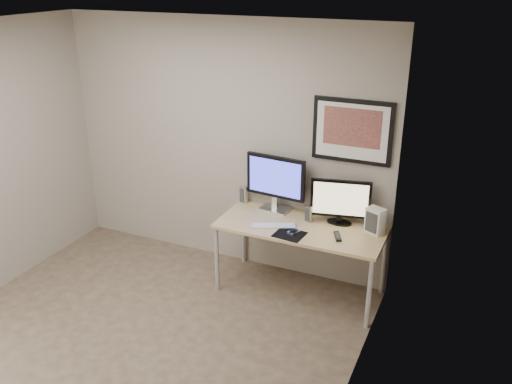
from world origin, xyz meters
TOP-DOWN VIEW (x-y plane):
  - floor at (0.00, 0.00)m, footprint 3.60×3.60m
  - room at (0.00, 0.45)m, footprint 3.60×3.60m
  - desk at (1.00, 1.35)m, footprint 1.60×0.70m
  - framed_art at (1.35, 1.68)m, footprint 0.75×0.04m
  - monitor_large at (0.63, 1.59)m, footprint 0.63×0.23m
  - monitor_tv at (1.32, 1.55)m, footprint 0.56×0.18m
  - speaker_left at (0.27, 1.63)m, footprint 0.09×0.09m
  - speaker_right at (1.03, 1.47)m, footprint 0.07×0.07m
  - keyboard at (0.77, 1.23)m, footprint 0.44×0.28m
  - mousepad at (0.96, 1.13)m, footprint 0.29×0.27m
  - mouse at (0.99, 1.17)m, footprint 0.10×0.13m
  - remote at (1.39, 1.26)m, footprint 0.12×0.19m
  - fan_unit at (1.67, 1.49)m, footprint 0.20×0.17m

SIDE VIEW (x-z plane):
  - floor at x=0.00m, z-range 0.00..0.00m
  - desk at x=1.00m, z-range 0.30..1.03m
  - mousepad at x=0.96m, z-range 0.73..0.73m
  - keyboard at x=0.77m, z-range 0.73..0.75m
  - remote at x=1.39m, z-range 0.73..0.75m
  - mouse at x=0.99m, z-range 0.73..0.77m
  - speaker_right at x=1.03m, z-range 0.73..0.89m
  - speaker_left at x=0.27m, z-range 0.73..0.92m
  - fan_unit at x=1.67m, z-range 0.73..0.98m
  - monitor_tv at x=1.32m, z-range 0.75..1.19m
  - monitor_large at x=0.63m, z-range 0.76..1.34m
  - framed_art at x=1.35m, z-range 1.32..1.92m
  - room at x=0.00m, z-range -0.16..3.44m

